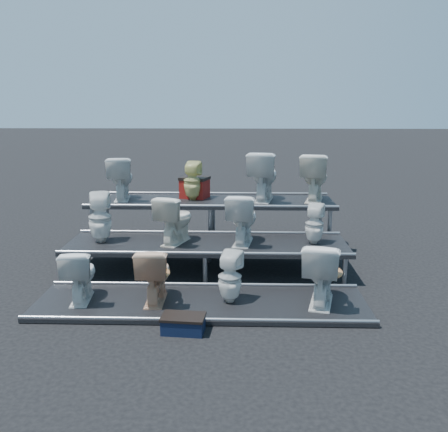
{
  "coord_description": "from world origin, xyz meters",
  "views": [
    {
      "loc": [
        0.48,
        -7.22,
        2.55
      ],
      "look_at": [
        0.25,
        0.1,
        0.85
      ],
      "focal_mm": 40.0,
      "sensor_mm": 36.0,
      "label": 1
    }
  ],
  "objects_px": {
    "toilet_3": "(322,272)",
    "toilet_9": "(192,181)",
    "toilet_2": "(230,277)",
    "toilet_0": "(80,274)",
    "toilet_1": "(155,274)",
    "toilet_10": "(263,176)",
    "red_crate": "(195,189)",
    "toilet_4": "(100,218)",
    "step_stool": "(183,325)",
    "toilet_7": "(314,224)",
    "toilet_8": "(121,178)",
    "toilet_6": "(242,218)",
    "toilet_5": "(175,219)",
    "toilet_11": "(314,177)"
  },
  "relations": [
    {
      "from": "toilet_3",
      "to": "toilet_9",
      "type": "height_order",
      "value": "toilet_9"
    },
    {
      "from": "toilet_1",
      "to": "toilet_4",
      "type": "relative_size",
      "value": 0.95
    },
    {
      "from": "toilet_0",
      "to": "step_stool",
      "type": "distance_m",
      "value": 1.61
    },
    {
      "from": "toilet_4",
      "to": "step_stool",
      "type": "relative_size",
      "value": 1.62
    },
    {
      "from": "toilet_4",
      "to": "toilet_10",
      "type": "distance_m",
      "value": 2.85
    },
    {
      "from": "toilet_2",
      "to": "toilet_3",
      "type": "bearing_deg",
      "value": -162.76
    },
    {
      "from": "toilet_2",
      "to": "toilet_0",
      "type": "bearing_deg",
      "value": 17.24
    },
    {
      "from": "toilet_11",
      "to": "toilet_0",
      "type": "bearing_deg",
      "value": 51.54
    },
    {
      "from": "toilet_5",
      "to": "toilet_9",
      "type": "xyz_separation_m",
      "value": [
        0.14,
        1.3,
        0.37
      ]
    },
    {
      "from": "toilet_5",
      "to": "step_stool",
      "type": "height_order",
      "value": "toilet_5"
    },
    {
      "from": "toilet_9",
      "to": "step_stool",
      "type": "bearing_deg",
      "value": 103.08
    },
    {
      "from": "toilet_6",
      "to": "toilet_10",
      "type": "bearing_deg",
      "value": -96.76
    },
    {
      "from": "red_crate",
      "to": "toilet_4",
      "type": "bearing_deg",
      "value": -113.21
    },
    {
      "from": "toilet_10",
      "to": "red_crate",
      "type": "relative_size",
      "value": 1.89
    },
    {
      "from": "toilet_8",
      "to": "toilet_9",
      "type": "height_order",
      "value": "toilet_8"
    },
    {
      "from": "toilet_7",
      "to": "step_stool",
      "type": "distance_m",
      "value": 2.77
    },
    {
      "from": "toilet_0",
      "to": "toilet_5",
      "type": "relative_size",
      "value": 0.95
    },
    {
      "from": "toilet_0",
      "to": "toilet_1",
      "type": "bearing_deg",
      "value": 174.32
    },
    {
      "from": "toilet_3",
      "to": "toilet_6",
      "type": "height_order",
      "value": "toilet_6"
    },
    {
      "from": "toilet_11",
      "to": "toilet_4",
      "type": "bearing_deg",
      "value": 34.39
    },
    {
      "from": "toilet_1",
      "to": "toilet_7",
      "type": "xyz_separation_m",
      "value": [
        2.18,
        1.3,
        0.34
      ]
    },
    {
      "from": "toilet_3",
      "to": "toilet_9",
      "type": "bearing_deg",
      "value": -40.9
    },
    {
      "from": "toilet_1",
      "to": "toilet_5",
      "type": "bearing_deg",
      "value": -94.94
    },
    {
      "from": "toilet_5",
      "to": "step_stool",
      "type": "xyz_separation_m",
      "value": [
        0.34,
        -2.05,
        -0.74
      ]
    },
    {
      "from": "toilet_8",
      "to": "toilet_6",
      "type": "bearing_deg",
      "value": 141.73
    },
    {
      "from": "toilet_4",
      "to": "red_crate",
      "type": "relative_size",
      "value": 1.68
    },
    {
      "from": "toilet_8",
      "to": "red_crate",
      "type": "height_order",
      "value": "toilet_8"
    },
    {
      "from": "toilet_1",
      "to": "step_stool",
      "type": "bearing_deg",
      "value": 120.18
    },
    {
      "from": "toilet_7",
      "to": "step_stool",
      "type": "xyz_separation_m",
      "value": [
        -1.74,
        -2.05,
        -0.68
      ]
    },
    {
      "from": "red_crate",
      "to": "toilet_3",
      "type": "bearing_deg",
      "value": -39.08
    },
    {
      "from": "toilet_0",
      "to": "red_crate",
      "type": "relative_size",
      "value": 1.52
    },
    {
      "from": "toilet_2",
      "to": "step_stool",
      "type": "height_order",
      "value": "toilet_2"
    },
    {
      "from": "toilet_9",
      "to": "step_stool",
      "type": "distance_m",
      "value": 3.53
    },
    {
      "from": "toilet_2",
      "to": "step_stool",
      "type": "bearing_deg",
      "value": 72.83
    },
    {
      "from": "toilet_3",
      "to": "toilet_6",
      "type": "xyz_separation_m",
      "value": [
        -0.98,
        1.3,
        0.38
      ]
    },
    {
      "from": "toilet_10",
      "to": "step_stool",
      "type": "relative_size",
      "value": 1.82
    },
    {
      "from": "toilet_5",
      "to": "toilet_11",
      "type": "height_order",
      "value": "toilet_11"
    },
    {
      "from": "toilet_3",
      "to": "toilet_7",
      "type": "height_order",
      "value": "toilet_7"
    },
    {
      "from": "toilet_4",
      "to": "toilet_8",
      "type": "relative_size",
      "value": 1.01
    },
    {
      "from": "toilet_4",
      "to": "toilet_8",
      "type": "xyz_separation_m",
      "value": [
        0.03,
        1.3,
        0.4
      ]
    },
    {
      "from": "toilet_8",
      "to": "toilet_11",
      "type": "xyz_separation_m",
      "value": [
        3.35,
        0.0,
        0.03
      ]
    },
    {
      "from": "toilet_0",
      "to": "toilet_1",
      "type": "relative_size",
      "value": 0.95
    },
    {
      "from": "toilet_2",
      "to": "toilet_4",
      "type": "distance_m",
      "value": 2.41
    },
    {
      "from": "toilet_3",
      "to": "toilet_7",
      "type": "distance_m",
      "value": 1.34
    },
    {
      "from": "toilet_0",
      "to": "toilet_7",
      "type": "relative_size",
      "value": 1.13
    },
    {
      "from": "toilet_2",
      "to": "step_stool",
      "type": "relative_size",
      "value": 1.41
    },
    {
      "from": "toilet_7",
      "to": "red_crate",
      "type": "xyz_separation_m",
      "value": [
        -1.91,
        1.49,
        0.26
      ]
    },
    {
      "from": "toilet_10",
      "to": "toilet_1",
      "type": "bearing_deg",
      "value": 71.6
    },
    {
      "from": "toilet_3",
      "to": "toilet_7",
      "type": "xyz_separation_m",
      "value": [
        0.09,
        1.3,
        0.3
      ]
    },
    {
      "from": "toilet_3",
      "to": "toilet_10",
      "type": "xyz_separation_m",
      "value": [
        -0.62,
        2.6,
        0.82
      ]
    }
  ]
}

